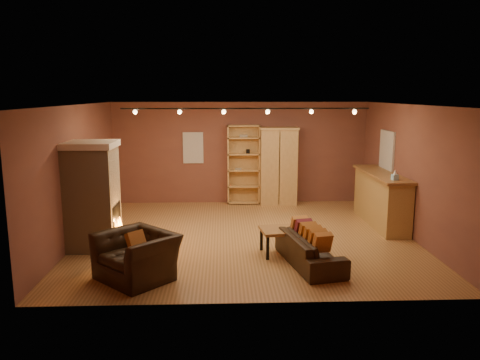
{
  "coord_description": "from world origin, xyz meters",
  "views": [
    {
      "loc": [
        -0.51,
        -9.65,
        3.03
      ],
      "look_at": [
        -0.12,
        0.2,
        1.2
      ],
      "focal_mm": 35.0,
      "sensor_mm": 36.0,
      "label": 1
    }
  ],
  "objects_px": {
    "fireplace": "(93,195)",
    "armchair": "(136,248)",
    "bar_counter": "(381,198)",
    "loveseat": "(310,244)",
    "bookcase": "(243,164)",
    "coffee_table": "(279,233)",
    "armoire": "(278,166)"
  },
  "relations": [
    {
      "from": "fireplace",
      "to": "coffee_table",
      "type": "distance_m",
      "value": 3.7
    },
    {
      "from": "armoire",
      "to": "coffee_table",
      "type": "relative_size",
      "value": 2.91
    },
    {
      "from": "fireplace",
      "to": "armchair",
      "type": "distance_m",
      "value": 2.06
    },
    {
      "from": "fireplace",
      "to": "loveseat",
      "type": "height_order",
      "value": "fireplace"
    },
    {
      "from": "loveseat",
      "to": "coffee_table",
      "type": "height_order",
      "value": "loveseat"
    },
    {
      "from": "bookcase",
      "to": "armoire",
      "type": "xyz_separation_m",
      "value": [
        0.95,
        -0.15,
        -0.04
      ]
    },
    {
      "from": "armoire",
      "to": "armchair",
      "type": "height_order",
      "value": "armoire"
    },
    {
      "from": "armoire",
      "to": "loveseat",
      "type": "relative_size",
      "value": 1.13
    },
    {
      "from": "bookcase",
      "to": "bar_counter",
      "type": "relative_size",
      "value": 0.85
    },
    {
      "from": "fireplace",
      "to": "bookcase",
      "type": "distance_m",
      "value": 4.87
    },
    {
      "from": "armoire",
      "to": "loveseat",
      "type": "xyz_separation_m",
      "value": [
        0.01,
        -4.68,
        -0.69
      ]
    },
    {
      "from": "loveseat",
      "to": "armchair",
      "type": "relative_size",
      "value": 1.36
    },
    {
      "from": "fireplace",
      "to": "armchair",
      "type": "relative_size",
      "value": 1.52
    },
    {
      "from": "armchair",
      "to": "coffee_table",
      "type": "height_order",
      "value": "armchair"
    },
    {
      "from": "bookcase",
      "to": "armchair",
      "type": "xyz_separation_m",
      "value": [
        -2.01,
        -5.38,
        -0.59
      ]
    },
    {
      "from": "fireplace",
      "to": "loveseat",
      "type": "bearing_deg",
      "value": -15.01
    },
    {
      "from": "armoire",
      "to": "coffee_table",
      "type": "height_order",
      "value": "armoire"
    },
    {
      "from": "loveseat",
      "to": "coffee_table",
      "type": "bearing_deg",
      "value": 29.76
    },
    {
      "from": "loveseat",
      "to": "bar_counter",
      "type": "bearing_deg",
      "value": -51.4
    },
    {
      "from": "fireplace",
      "to": "armchair",
      "type": "xyz_separation_m",
      "value": [
        1.12,
        -1.65,
        -0.54
      ]
    },
    {
      "from": "bookcase",
      "to": "armchair",
      "type": "relative_size",
      "value": 1.57
    },
    {
      "from": "armoire",
      "to": "bookcase",
      "type": "bearing_deg",
      "value": 170.75
    },
    {
      "from": "bookcase",
      "to": "coffee_table",
      "type": "distance_m",
      "value": 4.35
    },
    {
      "from": "loveseat",
      "to": "fireplace",
      "type": "bearing_deg",
      "value": 63.73
    },
    {
      "from": "bar_counter",
      "to": "loveseat",
      "type": "distance_m",
      "value": 3.34
    },
    {
      "from": "bookcase",
      "to": "armchair",
      "type": "height_order",
      "value": "bookcase"
    },
    {
      "from": "fireplace",
      "to": "bar_counter",
      "type": "relative_size",
      "value": 0.83
    },
    {
      "from": "coffee_table",
      "to": "armoire",
      "type": "bearing_deg",
      "value": 83.36
    },
    {
      "from": "loveseat",
      "to": "bookcase",
      "type": "bearing_deg",
      "value": 0.02
    },
    {
      "from": "bookcase",
      "to": "coffee_table",
      "type": "bearing_deg",
      "value": -83.69
    },
    {
      "from": "fireplace",
      "to": "armoire",
      "type": "relative_size",
      "value": 0.99
    },
    {
      "from": "armoire",
      "to": "coffee_table",
      "type": "distance_m",
      "value": 4.19
    }
  ]
}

